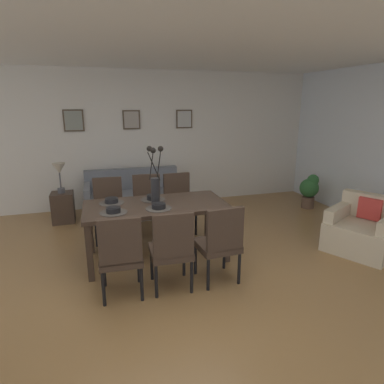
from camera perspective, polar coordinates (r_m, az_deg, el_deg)
The scene contains 27 objects.
ground_plane at distance 3.80m, azimuth -2.63°, elevation -16.16°, with size 9.00×9.00×0.00m, color olive.
back_wall_panel at distance 6.48m, azimuth -9.78°, elevation 9.02°, with size 9.00×0.10×2.60m, color silver.
ceiling_panel at distance 3.69m, azimuth -4.83°, elevation 25.50°, with size 9.00×7.20×0.08m, color white.
dining_table at distance 4.21m, azimuth -6.35°, elevation -3.11°, with size 1.80×0.89×0.74m.
dining_chair_near_left at distance 3.44m, azimuth -12.41°, elevation -10.38°, with size 0.46×0.46×0.92m.
dining_chair_near_right at distance 4.98m, azimuth -14.43°, elevation -2.40°, with size 0.46×0.46×0.92m.
dining_chair_far_left at distance 3.50m, azimuth -3.58°, elevation -9.58°, with size 0.46×0.46×0.92m.
dining_chair_far_right at distance 5.07m, azimuth -7.80°, elevation -1.72°, with size 0.46×0.46×0.92m.
dining_chair_mid_left at distance 3.65m, azimuth 4.98°, elevation -8.51°, with size 0.47×0.47×0.92m.
dining_chair_mid_right at distance 5.12m, azimuth -2.32°, elevation -1.42°, with size 0.46×0.46×0.92m.
centerpiece_vase at distance 4.11m, azimuth -6.49°, elevation 1.69°, with size 0.21×0.23×0.73m.
placemat_near_left at distance 3.94m, azimuth -13.62°, elevation -3.50°, with size 0.32×0.32×0.01m, color #4C4742.
bowl_near_left at distance 3.93m, azimuth -13.66°, elevation -2.98°, with size 0.17×0.17×0.07m.
placemat_near_right at distance 4.32m, azimuth -13.93°, elevation -1.85°, with size 0.32×0.32×0.01m, color #4C4742.
bowl_near_right at distance 4.31m, azimuth -13.96°, elevation -1.38°, with size 0.17×0.17×0.07m.
placemat_far_left at distance 3.99m, azimuth -5.87°, elevation -2.87°, with size 0.32×0.32×0.01m, color #4C4742.
bowl_far_left at distance 3.98m, azimuth -5.89°, elevation -2.36°, with size 0.17×0.17×0.07m.
placemat_far_right at distance 4.37m, azimuth -6.85°, elevation -1.30°, with size 0.32×0.32×0.01m, color #4C4742.
bowl_far_right at distance 4.36m, azimuth -6.87°, elevation -0.83°, with size 0.17×0.17×0.07m.
sofa at distance 6.08m, azimuth -10.05°, elevation -1.22°, with size 1.73×0.84×0.80m.
side_table at distance 6.00m, azimuth -21.69°, elevation -2.52°, with size 0.36×0.36×0.52m, color #3D2D23.
table_lamp at distance 5.85m, azimuth -22.29°, elevation 3.40°, with size 0.22×0.22×0.51m.
armchair at distance 5.10m, azimuth 27.78°, elevation -5.98°, with size 1.08×1.08×0.75m.
framed_picture_left at distance 6.35m, azimuth -20.08°, elevation 11.71°, with size 0.35×0.03×0.39m.
framed_picture_center at distance 6.38m, azimuth -10.58°, elevation 12.36°, with size 0.32×0.03×0.35m.
framed_picture_right at distance 6.57m, azimuth -1.37°, elevation 12.69°, with size 0.32×0.03×0.36m.
potted_plant at distance 6.70m, azimuth 19.93°, elevation 0.44°, with size 0.36×0.36×0.67m.
Camera 1 is at (-0.76, -3.15, 1.98)m, focal length 30.37 mm.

